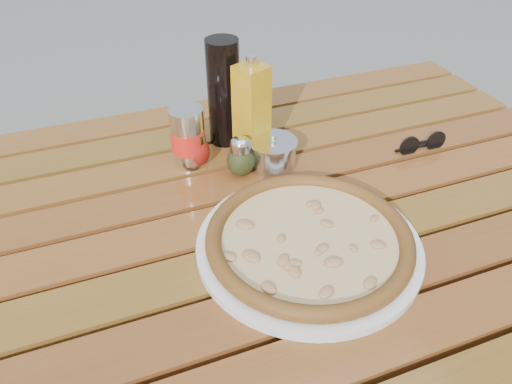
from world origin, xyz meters
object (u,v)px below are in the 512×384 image
object	(u,v)px
table	(260,244)
parmesan_tin	(273,153)
pepper_shaker	(196,148)
olive_oil_cruet	(252,112)
sunglasses	(422,144)
oregano_shaker	(241,157)
dark_bottle	(224,93)
soda_can	(188,138)
plate	(309,246)
pizza	(309,238)

from	to	relation	value
table	parmesan_tin	size ratio (longest dim) A/B	11.58
pepper_shaker	olive_oil_cruet	distance (m)	0.13
parmesan_tin	sunglasses	distance (m)	0.32
oregano_shaker	dark_bottle	bearing A→B (deg)	84.84
dark_bottle	soda_can	distance (m)	0.12
table	plate	xyz separation A→B (m)	(0.04, -0.11, 0.08)
plate	soda_can	distance (m)	0.33
table	pepper_shaker	world-z (taller)	pepper_shaker
plate	pizza	distance (m)	0.02
soda_can	parmesan_tin	size ratio (longest dim) A/B	0.99
plate	oregano_shaker	bearing A→B (deg)	97.15
table	parmesan_tin	distance (m)	0.18
pizza	table	bearing A→B (deg)	108.57
oregano_shaker	pepper_shaker	bearing A→B (deg)	139.14
olive_oil_cruet	pepper_shaker	bearing A→B (deg)	179.00
table	olive_oil_cruet	distance (m)	0.26
pepper_shaker	dark_bottle	world-z (taller)	dark_bottle
oregano_shaker	dark_bottle	xyz separation A→B (m)	(0.01, 0.13, 0.07)
pizza	olive_oil_cruet	distance (m)	0.31
parmesan_tin	dark_bottle	bearing A→B (deg)	112.59
pizza	soda_can	world-z (taller)	soda_can
pepper_shaker	sunglasses	size ratio (longest dim) A/B	0.74
dark_bottle	soda_can	size ratio (longest dim) A/B	1.83
plate	soda_can	bearing A→B (deg)	110.05
dark_bottle	sunglasses	bearing A→B (deg)	-27.10
pizza	parmesan_tin	world-z (taller)	parmesan_tin
table	sunglasses	size ratio (longest dim) A/B	12.69
olive_oil_cruet	plate	bearing A→B (deg)	-92.93
plate	olive_oil_cruet	bearing A→B (deg)	87.07
pizza	oregano_shaker	world-z (taller)	oregano_shaker
plate	olive_oil_cruet	distance (m)	0.31
olive_oil_cruet	parmesan_tin	world-z (taller)	olive_oil_cruet
pepper_shaker	parmesan_tin	world-z (taller)	pepper_shaker
pepper_shaker	dark_bottle	bearing A→B (deg)	39.94
dark_bottle	parmesan_tin	xyz separation A→B (m)	(0.05, -0.13, -0.08)
pizza	pepper_shaker	world-z (taller)	pepper_shaker
table	sunglasses	bearing A→B (deg)	9.88
pepper_shaker	olive_oil_cruet	size ratio (longest dim) A/B	0.39
olive_oil_cruet	soda_can	bearing A→B (deg)	174.90
oregano_shaker	sunglasses	bearing A→B (deg)	-8.48
plate	parmesan_tin	bearing A→B (deg)	81.36
table	plate	size ratio (longest dim) A/B	3.89
dark_bottle	olive_oil_cruet	distance (m)	0.08
pizza	sunglasses	distance (m)	0.39
olive_oil_cruet	parmesan_tin	distance (m)	0.09
oregano_shaker	parmesan_tin	distance (m)	0.07
table	dark_bottle	bearing A→B (deg)	85.39
table	parmesan_tin	world-z (taller)	parmesan_tin
table	oregano_shaker	distance (m)	0.17
table	pepper_shaker	size ratio (longest dim) A/B	17.07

